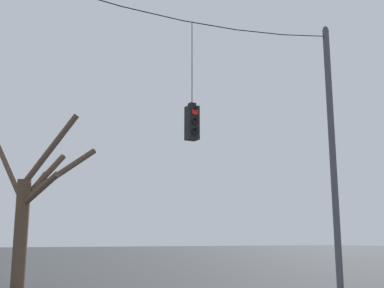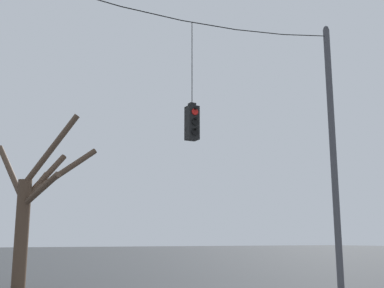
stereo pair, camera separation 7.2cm
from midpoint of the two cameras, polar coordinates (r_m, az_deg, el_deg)
The scene contains 4 objects.
utility_pole_right at distance 17.23m, azimuth 16.50°, elevation -0.87°, with size 0.22×0.22×9.24m.
span_wire at distance 14.81m, azimuth -4.53°, elevation 15.93°, with size 13.57×0.03×0.72m.
traffic_light_near_left_pole at distance 14.14m, azimuth 0.16°, elevation 2.65°, with size 0.34×0.46×3.69m.
bare_tree at distance 18.30m, azimuth -18.43°, elevation -6.78°, with size 3.48×4.67×6.15m.
Camera 2 is at (-5.02, -11.76, 1.64)m, focal length 45.00 mm.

